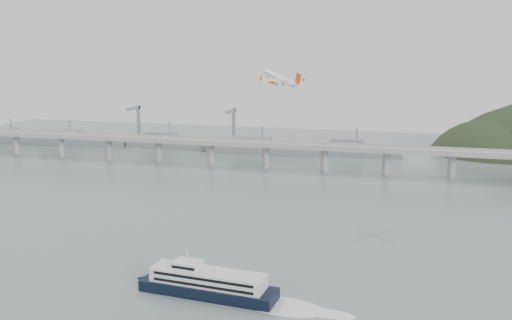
% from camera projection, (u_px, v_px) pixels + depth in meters
% --- Properties ---
extents(ground, '(900.00, 900.00, 0.00)m').
position_uv_depth(ground, '(227.00, 252.00, 266.63)').
color(ground, slate).
rests_on(ground, ground).
extents(bridge, '(800.00, 22.00, 23.90)m').
position_uv_depth(bridge, '(300.00, 149.00, 453.00)').
color(bridge, gray).
rests_on(bridge, ground).
extents(distant_fleet, '(453.00, 60.90, 40.00)m').
position_uv_depth(distant_fleet, '(163.00, 143.00, 556.10)').
color(distant_fleet, slate).
rests_on(distant_fleet, ground).
extents(ferry, '(93.82, 21.08, 17.69)m').
position_uv_depth(ferry, '(208.00, 283.00, 219.24)').
color(ferry, black).
rests_on(ferry, ground).
extents(airliner, '(30.66, 29.05, 11.65)m').
position_uv_depth(airliner, '(281.00, 79.00, 322.42)').
color(airliner, white).
rests_on(airliner, ground).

